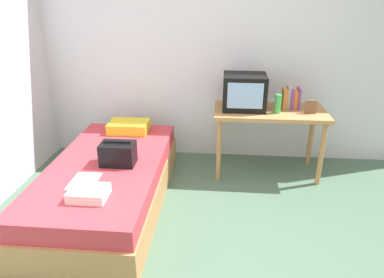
{
  "coord_description": "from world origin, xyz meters",
  "views": [
    {
      "loc": [
        0.12,
        -2.03,
        1.88
      ],
      "look_at": [
        -0.16,
        1.05,
        0.57
      ],
      "focal_mm": 32.97,
      "sensor_mm": 36.0,
      "label": 1
    }
  ],
  "objects_px": {
    "desk": "(269,118)",
    "magazine": "(84,181)",
    "tv": "(244,92)",
    "folded_towel": "(89,193)",
    "pillow": "(129,127)",
    "handbag": "(118,154)",
    "picture_frame": "(311,107)",
    "water_bottle": "(278,104)",
    "bed": "(108,184)",
    "book_row": "(291,98)",
    "remote_dark": "(100,189)"
  },
  "relations": [
    {
      "from": "desk",
      "to": "magazine",
      "type": "height_order",
      "value": "desk"
    },
    {
      "from": "tv",
      "to": "folded_towel",
      "type": "distance_m",
      "value": 1.9
    },
    {
      "from": "pillow",
      "to": "handbag",
      "type": "bearing_deg",
      "value": -82.24
    },
    {
      "from": "picture_frame",
      "to": "desk",
      "type": "bearing_deg",
      "value": 168.27
    },
    {
      "from": "water_bottle",
      "to": "picture_frame",
      "type": "relative_size",
      "value": 1.41
    },
    {
      "from": "bed",
      "to": "book_row",
      "type": "xyz_separation_m",
      "value": [
        1.75,
        0.88,
        0.61
      ]
    },
    {
      "from": "book_row",
      "to": "handbag",
      "type": "height_order",
      "value": "book_row"
    },
    {
      "from": "desk",
      "to": "book_row",
      "type": "height_order",
      "value": "book_row"
    },
    {
      "from": "pillow",
      "to": "magazine",
      "type": "bearing_deg",
      "value": -94.29
    },
    {
      "from": "handbag",
      "to": "magazine",
      "type": "bearing_deg",
      "value": -119.27
    },
    {
      "from": "tv",
      "to": "pillow",
      "type": "relative_size",
      "value": 1.03
    },
    {
      "from": "book_row",
      "to": "handbag",
      "type": "bearing_deg",
      "value": -150.74
    },
    {
      "from": "desk",
      "to": "magazine",
      "type": "xyz_separation_m",
      "value": [
        -1.6,
        -1.17,
        -0.18
      ]
    },
    {
      "from": "pillow",
      "to": "folded_towel",
      "type": "height_order",
      "value": "pillow"
    },
    {
      "from": "tv",
      "to": "folded_towel",
      "type": "bearing_deg",
      "value": -130.0
    },
    {
      "from": "desk",
      "to": "picture_frame",
      "type": "bearing_deg",
      "value": -11.73
    },
    {
      "from": "bed",
      "to": "folded_towel",
      "type": "height_order",
      "value": "folded_towel"
    },
    {
      "from": "water_bottle",
      "to": "picture_frame",
      "type": "xyz_separation_m",
      "value": [
        0.33,
        0.02,
        -0.03
      ]
    },
    {
      "from": "book_row",
      "to": "pillow",
      "type": "relative_size",
      "value": 0.56
    },
    {
      "from": "magazine",
      "to": "picture_frame",
      "type": "bearing_deg",
      "value": 28.63
    },
    {
      "from": "pillow",
      "to": "handbag",
      "type": "height_order",
      "value": "handbag"
    },
    {
      "from": "pillow",
      "to": "book_row",
      "type": "bearing_deg",
      "value": 4.02
    },
    {
      "from": "tv",
      "to": "book_row",
      "type": "bearing_deg",
      "value": 6.67
    },
    {
      "from": "handbag",
      "to": "desk",
      "type": "bearing_deg",
      "value": 30.44
    },
    {
      "from": "bed",
      "to": "tv",
      "type": "bearing_deg",
      "value": 33.32
    },
    {
      "from": "bed",
      "to": "handbag",
      "type": "height_order",
      "value": "handbag"
    },
    {
      "from": "bed",
      "to": "tv",
      "type": "height_order",
      "value": "tv"
    },
    {
      "from": "picture_frame",
      "to": "magazine",
      "type": "distance_m",
      "value": 2.29
    },
    {
      "from": "remote_dark",
      "to": "bed",
      "type": "bearing_deg",
      "value": 103.09
    },
    {
      "from": "magazine",
      "to": "folded_towel",
      "type": "relative_size",
      "value": 1.04
    },
    {
      "from": "picture_frame",
      "to": "folded_towel",
      "type": "relative_size",
      "value": 0.49
    },
    {
      "from": "book_row",
      "to": "desk",
      "type": "bearing_deg",
      "value": -159.17
    },
    {
      "from": "handbag",
      "to": "remote_dark",
      "type": "relative_size",
      "value": 1.92
    },
    {
      "from": "pillow",
      "to": "picture_frame",
      "type": "bearing_deg",
      "value": -1.25
    },
    {
      "from": "water_bottle",
      "to": "folded_towel",
      "type": "distance_m",
      "value": 2.03
    },
    {
      "from": "magazine",
      "to": "folded_towel",
      "type": "xyz_separation_m",
      "value": [
        0.13,
        -0.23,
        0.04
      ]
    },
    {
      "from": "desk",
      "to": "magazine",
      "type": "relative_size",
      "value": 4.0
    },
    {
      "from": "picture_frame",
      "to": "book_row",
      "type": "bearing_deg",
      "value": 137.75
    },
    {
      "from": "desk",
      "to": "water_bottle",
      "type": "bearing_deg",
      "value": -59.44
    },
    {
      "from": "bed",
      "to": "magazine",
      "type": "height_order",
      "value": "magazine"
    },
    {
      "from": "tv",
      "to": "picture_frame",
      "type": "bearing_deg",
      "value": -8.93
    },
    {
      "from": "desk",
      "to": "handbag",
      "type": "bearing_deg",
      "value": -149.56
    },
    {
      "from": "desk",
      "to": "tv",
      "type": "bearing_deg",
      "value": 175.11
    },
    {
      "from": "pillow",
      "to": "folded_towel",
      "type": "bearing_deg",
      "value": -88.17
    },
    {
      "from": "book_row",
      "to": "picture_frame",
      "type": "relative_size",
      "value": 1.74
    },
    {
      "from": "pillow",
      "to": "folded_towel",
      "type": "relative_size",
      "value": 1.52
    },
    {
      "from": "picture_frame",
      "to": "folded_towel",
      "type": "distance_m",
      "value": 2.3
    },
    {
      "from": "handbag",
      "to": "magazine",
      "type": "height_order",
      "value": "handbag"
    },
    {
      "from": "picture_frame",
      "to": "handbag",
      "type": "bearing_deg",
      "value": -157.52
    },
    {
      "from": "remote_dark",
      "to": "water_bottle",
      "type": "bearing_deg",
      "value": 38.69
    }
  ]
}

